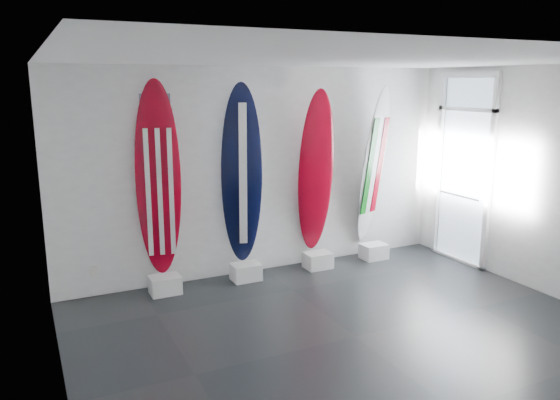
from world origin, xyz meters
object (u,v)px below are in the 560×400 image
surfboard_navy (242,175)px  surfboard_swiss (316,172)px  surfboard_usa (158,180)px  surfboard_italy (373,166)px

surfboard_navy → surfboard_swiss: size_ratio=1.03×
surfboard_usa → surfboard_italy: size_ratio=1.03×
surfboard_usa → surfboard_swiss: bearing=9.6°
surfboard_usa → surfboard_navy: surfboard_usa is taller
surfboard_navy → surfboard_swiss: 1.19m
surfboard_italy → surfboard_navy: bearing=159.1°
surfboard_navy → surfboard_swiss: surfboard_navy is taller
surfboard_swiss → surfboard_italy: size_ratio=0.98×
surfboard_swiss → surfboard_italy: surfboard_italy is taller
surfboard_usa → surfboard_swiss: (2.35, 0.00, -0.07)m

